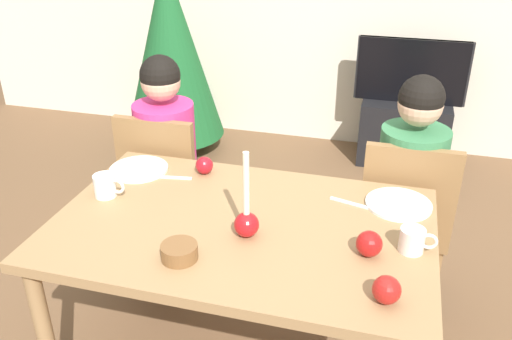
{
  "coord_description": "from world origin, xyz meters",
  "views": [
    {
      "loc": [
        0.5,
        -1.61,
        1.83
      ],
      "look_at": [
        0.0,
        0.2,
        0.87
      ],
      "focal_mm": 37.68,
      "sensor_mm": 36.0,
      "label": 1
    }
  ],
  "objects_px": {
    "person_right_child": "(406,202)",
    "tv_stand": "(403,131)",
    "tv": "(412,71)",
    "person_left_child": "(168,171)",
    "mug_right": "(413,240)",
    "bowl_walnuts": "(179,252)",
    "plate_right": "(399,204)",
    "apple_near_candle": "(387,290)",
    "chair_right": "(404,216)",
    "christmas_tree": "(170,50)",
    "apple_by_right_mug": "(204,165)",
    "candle_centerpiece": "(246,219)",
    "dining_table": "(242,241)",
    "apple_by_left_plate": "(369,244)",
    "chair_left": "(166,183)",
    "plate_left": "(139,169)",
    "mug_left": "(106,186)"
  },
  "relations": [
    {
      "from": "chair_left",
      "to": "mug_right",
      "type": "xyz_separation_m",
      "value": [
        1.2,
        -0.62,
        0.28
      ]
    },
    {
      "from": "dining_table",
      "to": "plate_right",
      "type": "bearing_deg",
      "value": 26.75
    },
    {
      "from": "plate_left",
      "to": "mug_left",
      "type": "height_order",
      "value": "mug_left"
    },
    {
      "from": "person_left_child",
      "to": "tv",
      "type": "relative_size",
      "value": 1.48
    },
    {
      "from": "plate_right",
      "to": "apple_near_candle",
      "type": "distance_m",
      "value": 0.58
    },
    {
      "from": "christmas_tree",
      "to": "mug_right",
      "type": "xyz_separation_m",
      "value": [
        1.78,
        -2.06,
        -0.01
      ]
    },
    {
      "from": "mug_left",
      "to": "apple_near_candle",
      "type": "relative_size",
      "value": 1.51
    },
    {
      "from": "bowl_walnuts",
      "to": "tv_stand",
      "type": "bearing_deg",
      "value": 74.41
    },
    {
      "from": "chair_right",
      "to": "plate_right",
      "type": "bearing_deg",
      "value": -97.62
    },
    {
      "from": "person_left_child",
      "to": "mug_right",
      "type": "bearing_deg",
      "value": -28.69
    },
    {
      "from": "person_right_child",
      "to": "apple_by_right_mug",
      "type": "relative_size",
      "value": 15.28
    },
    {
      "from": "person_right_child",
      "to": "apple_by_left_plate",
      "type": "xyz_separation_m",
      "value": [
        -0.13,
        -0.72,
        0.23
      ]
    },
    {
      "from": "person_right_child",
      "to": "apple_near_candle",
      "type": "xyz_separation_m",
      "value": [
        -0.06,
        -0.94,
        0.22
      ]
    },
    {
      "from": "mug_right",
      "to": "christmas_tree",
      "type": "bearing_deg",
      "value": 130.79
    },
    {
      "from": "tv_stand",
      "to": "candle_centerpiece",
      "type": "distance_m",
      "value": 2.5
    },
    {
      "from": "apple_by_right_mug",
      "to": "mug_right",
      "type": "bearing_deg",
      "value": -21.94
    },
    {
      "from": "bowl_walnuts",
      "to": "christmas_tree",
      "type": "bearing_deg",
      "value": 114.09
    },
    {
      "from": "mug_right",
      "to": "apple_by_right_mug",
      "type": "height_order",
      "value": "mug_right"
    },
    {
      "from": "chair_left",
      "to": "candle_centerpiece",
      "type": "xyz_separation_m",
      "value": [
        0.63,
        -0.68,
        0.31
      ]
    },
    {
      "from": "person_left_child",
      "to": "bowl_walnuts",
      "type": "relative_size",
      "value": 9.47
    },
    {
      "from": "person_left_child",
      "to": "tv_stand",
      "type": "xyz_separation_m",
      "value": [
        1.17,
        1.66,
        -0.33
      ]
    },
    {
      "from": "tv",
      "to": "plate_left",
      "type": "bearing_deg",
      "value": -119.52
    },
    {
      "from": "person_left_child",
      "to": "apple_by_left_plate",
      "type": "relative_size",
      "value": 13.19
    },
    {
      "from": "person_right_child",
      "to": "plate_right",
      "type": "height_order",
      "value": "person_right_child"
    },
    {
      "from": "tv",
      "to": "person_left_child",
      "type": "bearing_deg",
      "value": -125.19
    },
    {
      "from": "chair_right",
      "to": "person_left_child",
      "type": "xyz_separation_m",
      "value": [
        -1.19,
        0.03,
        0.06
      ]
    },
    {
      "from": "chair_right",
      "to": "plate_right",
      "type": "distance_m",
      "value": 0.41
    },
    {
      "from": "person_right_child",
      "to": "chair_right",
      "type": "bearing_deg",
      "value": -90.0
    },
    {
      "from": "dining_table",
      "to": "apple_by_right_mug",
      "type": "xyz_separation_m",
      "value": [
        -0.27,
        0.34,
        0.12
      ]
    },
    {
      "from": "mug_right",
      "to": "bowl_walnuts",
      "type": "distance_m",
      "value": 0.79
    },
    {
      "from": "mug_right",
      "to": "apple_by_right_mug",
      "type": "distance_m",
      "value": 0.95
    },
    {
      "from": "person_left_child",
      "to": "mug_right",
      "type": "height_order",
      "value": "person_left_child"
    },
    {
      "from": "chair_left",
      "to": "apple_near_candle",
      "type": "distance_m",
      "value": 1.48
    },
    {
      "from": "candle_centerpiece",
      "to": "plate_right",
      "type": "relative_size",
      "value": 1.28
    },
    {
      "from": "apple_by_left_plate",
      "to": "apple_by_right_mug",
      "type": "xyz_separation_m",
      "value": [
        -0.74,
        0.42,
        -0.01
      ]
    },
    {
      "from": "mug_left",
      "to": "apple_near_candle",
      "type": "xyz_separation_m",
      "value": [
        1.12,
        -0.35,
        -0.0
      ]
    },
    {
      "from": "bowl_walnuts",
      "to": "person_right_child",
      "type": "bearing_deg",
      "value": 50.94
    },
    {
      "from": "dining_table",
      "to": "bowl_walnuts",
      "type": "height_order",
      "value": "bowl_walnuts"
    },
    {
      "from": "candle_centerpiece",
      "to": "bowl_walnuts",
      "type": "relative_size",
      "value": 2.65
    },
    {
      "from": "christmas_tree",
      "to": "plate_left",
      "type": "height_order",
      "value": "christmas_tree"
    },
    {
      "from": "tv",
      "to": "apple_near_candle",
      "type": "distance_m",
      "value": 2.6
    },
    {
      "from": "tv",
      "to": "candle_centerpiece",
      "type": "height_order",
      "value": "candle_centerpiece"
    },
    {
      "from": "person_right_child",
      "to": "tv_stand",
      "type": "xyz_separation_m",
      "value": [
        -0.02,
        1.66,
        -0.33
      ]
    },
    {
      "from": "person_right_child",
      "to": "tv_stand",
      "type": "bearing_deg",
      "value": 90.66
    },
    {
      "from": "candle_centerpiece",
      "to": "apple_near_candle",
      "type": "xyz_separation_m",
      "value": [
        0.5,
        -0.23,
        -0.02
      ]
    },
    {
      "from": "tv_stand",
      "to": "plate_right",
      "type": "distance_m",
      "value": 2.08
    },
    {
      "from": "chair_right",
      "to": "christmas_tree",
      "type": "bearing_deg",
      "value": 140.91
    },
    {
      "from": "christmas_tree",
      "to": "apple_by_right_mug",
      "type": "relative_size",
      "value": 20.15
    },
    {
      "from": "mug_right",
      "to": "plate_right",
      "type": "bearing_deg",
      "value": 100.22
    },
    {
      "from": "dining_table",
      "to": "candle_centerpiece",
      "type": "height_order",
      "value": "candle_centerpiece"
    }
  ]
}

